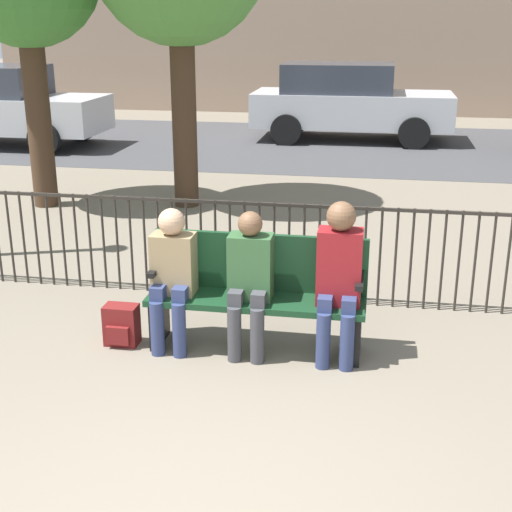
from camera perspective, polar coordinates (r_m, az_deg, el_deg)
park_bench at (r=5.71m, az=0.14°, el=-2.66°), size 1.74×0.45×0.92m
seated_person_0 at (r=5.68m, az=-6.72°, el=-1.21°), size 0.34×0.39×1.16m
seated_person_1 at (r=5.55m, az=-0.52°, el=-1.64°), size 0.34×0.39×1.16m
seated_person_2 at (r=5.45m, az=6.65°, el=-1.38°), size 0.34×0.39×1.27m
backpack at (r=5.96m, az=-10.72°, el=-5.49°), size 0.27×0.21×0.34m
fence_railing at (r=6.64m, az=1.49°, el=1.04°), size 9.01×0.03×0.95m
street_surface at (r=15.03m, az=6.37°, el=8.74°), size 24.00×6.00×0.01m
parked_car_2 at (r=15.71m, az=7.36°, el=12.22°), size 4.20×1.94×1.62m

